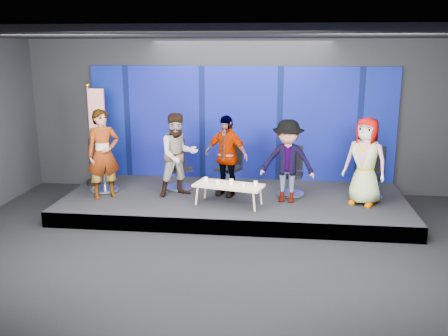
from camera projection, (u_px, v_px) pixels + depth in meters
The scene contains 21 objects.
ground at pixel (219, 258), 8.07m from camera, with size 10.00×10.00×0.00m, color black.
room_walls at pixel (219, 109), 7.48m from camera, with size 10.02×8.02×3.51m.
riser at pixel (234, 203), 10.44m from camera, with size 7.00×3.00×0.30m, color black.
backdrop at pixel (241, 123), 11.49m from camera, with size 7.00×0.08×2.60m, color navy.
chair_a at pixel (103, 174), 10.70m from camera, with size 0.88×0.88×1.12m.
panelist_a at pixel (103, 154), 10.10m from camera, with size 0.66×0.44×1.82m, color black.
chair_b at pixel (178, 173), 10.86m from camera, with size 0.82×0.82×1.06m.
panelist_b at pixel (178, 155), 10.25m from camera, with size 0.84×0.65×1.72m, color black.
chair_c at pixel (230, 173), 10.88m from camera, with size 0.76×0.76×1.04m.
panelist_c at pixel (226, 156), 10.28m from camera, with size 0.98×0.41×1.68m, color black.
chair_d at pixel (291, 179), 10.41m from camera, with size 0.65×0.65×1.02m.
panelist_d at pixel (288, 161), 9.83m from camera, with size 1.07×0.62×1.66m, color black.
chair_e at pixel (370, 181), 10.21m from camera, with size 0.81×0.81×1.06m.
panelist_e at pixel (365, 162), 9.66m from camera, with size 0.84×0.55×1.72m, color black.
coffee_table at pixel (229, 186), 9.74m from camera, with size 1.44×0.87×0.41m.
mug_a at pixel (206, 179), 9.91m from camera, with size 0.08×0.08×0.09m, color silver.
mug_b at pixel (218, 182), 9.75m from camera, with size 0.07×0.07×0.09m, color silver.
mug_c at pixel (231, 182), 9.76m from camera, with size 0.08×0.08×0.09m, color silver.
mug_d at pixel (244, 185), 9.56m from camera, with size 0.07×0.07×0.08m, color silver.
mug_e at pixel (256, 183), 9.63m from camera, with size 0.08×0.08×0.09m, color silver.
flag_stand at pixel (95, 132), 10.96m from camera, with size 0.52×0.30×2.27m.
Camera 1 is at (0.96, -7.42, 3.36)m, focal length 40.00 mm.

